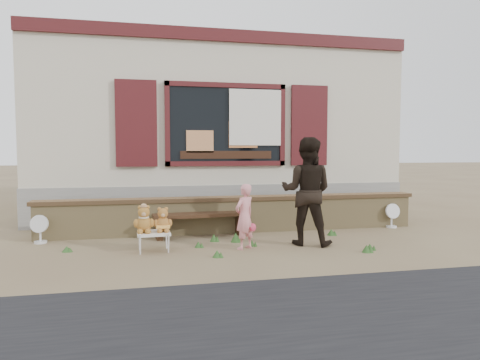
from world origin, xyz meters
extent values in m
plane|color=brown|center=(0.00, 0.00, 0.00)|extent=(80.00, 80.00, 0.00)
cube|color=#BAB396|center=(0.00, 4.50, 2.40)|extent=(8.00, 5.00, 3.20)
cube|color=gray|center=(0.00, 4.50, 0.40)|extent=(8.04, 5.04, 0.80)
cube|color=black|center=(0.00, 1.97, 2.05)|extent=(2.30, 0.04, 1.50)
cube|color=#451415|center=(0.00, 1.95, 2.85)|extent=(2.50, 0.08, 0.10)
cube|color=#451415|center=(0.00, 1.95, 1.25)|extent=(2.50, 0.08, 0.10)
cube|color=#451415|center=(-1.20, 1.95, 2.05)|extent=(0.10, 0.08, 1.70)
cube|color=#451415|center=(1.20, 1.95, 2.05)|extent=(0.10, 0.08, 1.70)
cube|color=#380F12|center=(-1.80, 1.94, 2.05)|extent=(0.80, 0.07, 1.70)
cube|color=#380F12|center=(1.80, 1.94, 2.05)|extent=(0.80, 0.07, 1.70)
cube|color=white|center=(0.60, 1.90, 2.20)|extent=(1.10, 0.02, 1.15)
cube|color=#451415|center=(0.00, 1.98, 3.85)|extent=(8.00, 0.12, 0.25)
cube|color=black|center=(0.00, 1.94, 1.43)|extent=(1.90, 0.06, 0.16)
cube|color=tan|center=(-0.55, 1.94, 1.70)|extent=(0.55, 0.06, 0.45)
cube|color=#E08447|center=(0.35, 1.94, 1.85)|extent=(0.60, 0.06, 0.55)
cube|color=tan|center=(0.00, 1.00, 0.30)|extent=(7.00, 0.30, 0.60)
cube|color=brown|center=(0.00, 1.00, 0.63)|extent=(7.10, 0.36, 0.07)
cube|color=black|center=(-0.70, 0.69, 0.39)|extent=(1.67, 0.49, 0.06)
cube|color=black|center=(-1.41, 0.63, 0.18)|extent=(0.13, 0.32, 0.35)
cube|color=black|center=(0.02, 0.75, 0.18)|extent=(0.13, 0.32, 0.35)
cube|color=silver|center=(-1.51, -0.26, 0.28)|extent=(0.50, 0.45, 0.04)
cylinder|color=silver|center=(-1.71, -0.45, 0.13)|extent=(0.02, 0.02, 0.26)
cylinder|color=silver|center=(-1.30, -0.43, 0.13)|extent=(0.02, 0.02, 0.26)
cylinder|color=silver|center=(-1.72, -0.08, 0.13)|extent=(0.02, 0.02, 0.26)
cylinder|color=silver|center=(-1.32, -0.06, 0.13)|extent=(0.02, 0.02, 0.26)
imported|color=pink|center=(-0.14, -0.38, 0.50)|extent=(0.44, 0.41, 1.01)
imported|color=black|center=(0.91, -0.27, 0.87)|extent=(1.05, 0.98, 1.73)
cylinder|color=silver|center=(-3.33, 0.71, 0.02)|extent=(0.20, 0.20, 0.04)
cylinder|color=silver|center=(-3.33, 0.71, 0.14)|extent=(0.03, 0.03, 0.25)
cylinder|color=silver|center=(-3.33, 0.71, 0.33)|extent=(0.30, 0.15, 0.29)
cylinder|color=white|center=(3.10, 0.80, 0.02)|extent=(0.20, 0.20, 0.04)
cylinder|color=white|center=(3.10, 0.80, 0.15)|extent=(0.03, 0.03, 0.26)
cylinder|color=white|center=(3.10, 0.80, 0.33)|extent=(0.30, 0.11, 0.30)
cone|color=#2D5421|center=(-0.17, 0.13, 0.08)|extent=(0.17, 0.17, 0.16)
cone|color=#2D5421|center=(-0.52, 0.25, 0.06)|extent=(0.14, 0.14, 0.12)
cone|color=#2D5421|center=(-2.80, -0.01, 0.04)|extent=(0.14, 0.14, 0.09)
cone|color=#2D5421|center=(1.60, -0.99, 0.06)|extent=(0.14, 0.14, 0.12)
cone|color=#2D5421|center=(-0.64, -0.81, 0.05)|extent=(0.13, 0.13, 0.10)
cone|color=#2D5421|center=(0.02, -0.23, 0.05)|extent=(0.10, 0.10, 0.10)
cone|color=#2D5421|center=(1.62, 0.32, 0.06)|extent=(0.15, 0.15, 0.11)
cone|color=#2D5421|center=(-0.83, -0.14, 0.05)|extent=(0.12, 0.12, 0.09)
cone|color=#2D5421|center=(1.72, -0.86, 0.05)|extent=(0.12, 0.12, 0.10)
camera|label=1|loc=(-1.56, -6.75, 1.53)|focal=32.00mm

